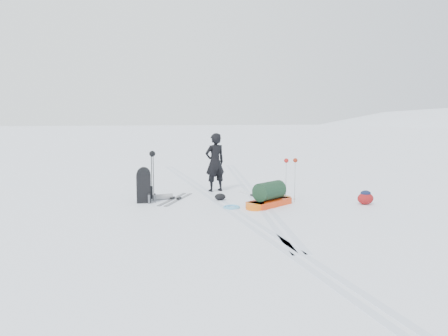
% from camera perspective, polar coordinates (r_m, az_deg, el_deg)
% --- Properties ---
extents(ground, '(200.00, 200.00, 0.00)m').
position_cam_1_polar(ground, '(12.33, -0.52, -4.48)').
color(ground, white).
rests_on(ground, ground).
extents(ski_tracks, '(3.38, 17.97, 0.01)m').
position_cam_1_polar(ski_tracks, '(13.30, 1.29, -3.63)').
color(ski_tracks, silver).
rests_on(ski_tracks, ground).
extents(skier, '(0.79, 0.64, 1.87)m').
position_cam_1_polar(skier, '(13.97, -1.19, 0.74)').
color(skier, black).
rests_on(skier, ground).
extents(pulk_sled, '(1.69, 1.39, 0.66)m').
position_cam_1_polar(pulk_sled, '(11.86, 5.94, -3.74)').
color(pulk_sled, red).
rests_on(pulk_sled, ground).
extents(expedition_rucksack, '(1.05, 0.59, 0.99)m').
position_cam_1_polar(expedition_rucksack, '(12.44, -10.13, -2.34)').
color(expedition_rucksack, black).
rests_on(expedition_rucksack, ground).
extents(ski_poles_black, '(0.18, 0.18, 1.43)m').
position_cam_1_polar(ski_poles_black, '(12.68, -9.34, 1.07)').
color(ski_poles_black, black).
rests_on(ski_poles_black, ground).
extents(ski_poles_silver, '(0.40, 0.15, 1.25)m').
position_cam_1_polar(ski_poles_silver, '(12.25, 8.71, 0.32)').
color(ski_poles_silver, silver).
rests_on(ski_poles_silver, ground).
extents(touring_skis_grey, '(1.21, 1.92, 0.07)m').
position_cam_1_polar(touring_skis_grey, '(12.77, -6.33, -4.05)').
color(touring_skis_grey, gray).
rests_on(touring_skis_grey, ground).
extents(touring_skis_white, '(0.65, 1.92, 0.07)m').
position_cam_1_polar(touring_skis_white, '(13.21, 4.12, -3.67)').
color(touring_skis_white, silver).
rests_on(touring_skis_white, ground).
extents(rope_coil, '(0.53, 0.53, 0.05)m').
position_cam_1_polar(rope_coil, '(11.58, 1.03, -5.09)').
color(rope_coil, '#5CB5E0').
rests_on(rope_coil, ground).
extents(small_daypack, '(0.47, 0.37, 0.39)m').
position_cam_1_polar(small_daypack, '(12.60, 17.99, -3.70)').
color(small_daypack, maroon).
rests_on(small_daypack, ground).
extents(thermos_pair, '(0.24, 0.21, 0.28)m').
position_cam_1_polar(thermos_pair, '(12.34, -9.41, -3.95)').
color(thermos_pair, '#595A61').
rests_on(thermos_pair, ground).
extents(stuff_sack, '(0.33, 0.25, 0.20)m').
position_cam_1_polar(stuff_sack, '(12.59, -0.51, -3.79)').
color(stuff_sack, black).
rests_on(stuff_sack, ground).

